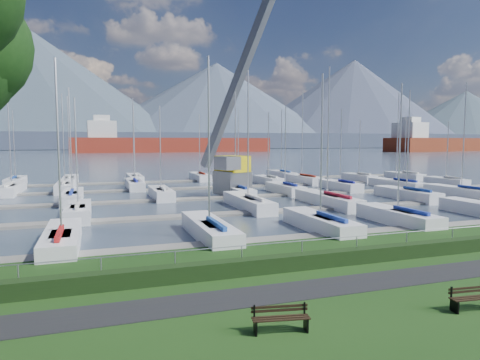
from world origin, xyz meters
name	(u,v)px	position (x,y,z in m)	size (l,w,h in m)	color
path	(357,283)	(0.00, -3.00, 0.01)	(160.00, 2.00, 0.04)	black
water	(112,151)	(0.00, 260.00, -0.40)	(800.00, 540.00, 0.20)	#3F4C5C
hedge	(325,259)	(0.00, -0.40, 0.35)	(80.00, 0.70, 0.70)	black
fence	(321,239)	(0.00, 0.00, 1.20)	(0.04, 0.04, 80.00)	#94969C
foothill	(108,141)	(0.00, 330.00, 6.00)	(900.00, 80.00, 12.00)	#454F65
mountains	(113,97)	(7.35, 404.62, 46.68)	(1190.00, 360.00, 115.00)	#3A4555
docks	(197,199)	(0.00, 26.00, -0.22)	(90.00, 41.60, 0.25)	slate
bench_left	(281,319)	(-4.82, -6.07, 0.42)	(1.85, 0.74, 0.85)	black
bench_right	(474,298)	(2.26, -6.68, 0.42)	(1.84, 0.62, 0.85)	black
crane	(233,146)	(5.01, 29.30, 5.33)	(7.73, 12.92, 22.35)	#55585D
cargo_ship_mid	(166,145)	(26.86, 216.79, 3.47)	(108.18, 21.52, 21.50)	maroon
cargo_ship_east	(434,144)	(179.45, 184.51, 3.81)	(78.49, 34.43, 21.50)	maroon
sailboat_fleet	(177,145)	(-1.46, 29.44, 5.44)	(76.35, 49.82, 13.55)	silver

